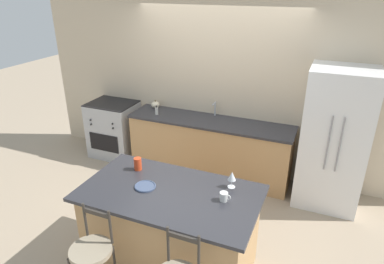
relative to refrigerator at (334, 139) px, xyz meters
name	(u,v)px	position (x,y,z in m)	size (l,w,h in m)	color
ground_plane	(201,184)	(-1.72, -0.29, -0.93)	(18.00, 18.00, 0.00)	tan
wall_back	(218,86)	(-1.72, 0.38, 0.42)	(6.00, 0.07, 2.70)	beige
back_counter	(210,147)	(-1.72, 0.07, -0.48)	(2.50, 0.65, 0.90)	tan
sink_faucet	(215,107)	(-1.72, 0.26, 0.11)	(0.02, 0.13, 0.22)	#ADAFB5
kitchen_island	(171,229)	(-1.43, -1.90, -0.46)	(1.76, 0.98, 0.93)	tan
refrigerator	(334,139)	(0.00, 0.00, 0.00)	(0.80, 0.74, 1.86)	white
oven_range	(114,129)	(-3.45, 0.04, -0.46)	(0.76, 0.65, 0.95)	#ADAFB5
bar_stool_near	(93,260)	(-1.84, -2.62, -0.37)	(0.37, 0.37, 1.04)	#332D28
dinner_plate	(145,186)	(-1.69, -1.92, 0.01)	(0.21, 0.21, 0.02)	#425170
wine_glass	(232,176)	(-0.90, -1.59, 0.12)	(0.08, 0.08, 0.17)	white
coffee_mug	(224,197)	(-0.90, -1.83, 0.04)	(0.11, 0.08, 0.09)	white
tumbler_cup	(138,164)	(-1.93, -1.65, 0.07)	(0.08, 0.08, 0.14)	red
pumpkin_decoration	(155,105)	(-2.73, 0.23, 0.03)	(0.14, 0.14, 0.13)	beige
soap_bottle	(157,111)	(-2.57, -0.04, 0.03)	(0.05, 0.05, 0.14)	silver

